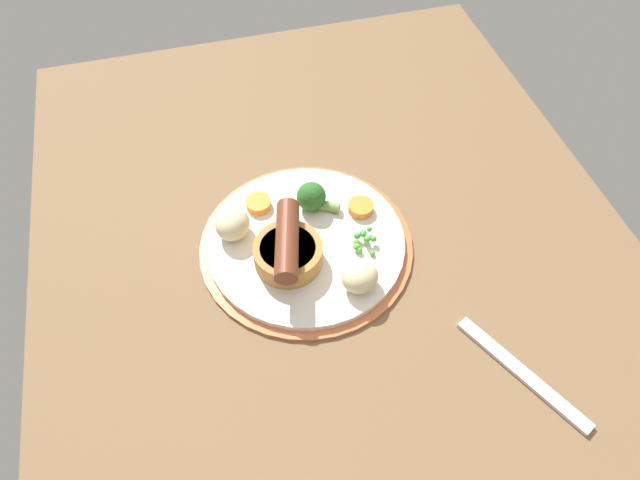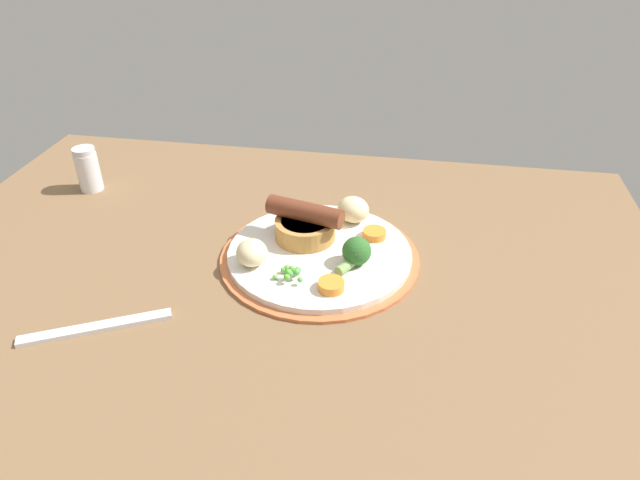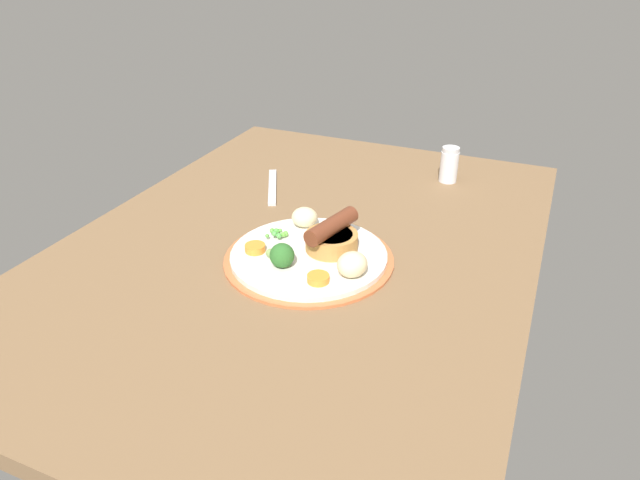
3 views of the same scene
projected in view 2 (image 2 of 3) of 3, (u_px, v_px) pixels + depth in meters
dining_table at (278, 279)px, 80.59cm from camera, size 110.00×80.00×3.00cm
dinner_plate at (320, 255)px, 81.89cm from camera, size 28.61×28.61×1.40cm
sausage_pudding at (305, 224)px, 83.01cm from camera, size 11.76×8.85×5.89cm
pea_pile at (291, 272)px, 75.40cm from camera, size 4.25×3.33×1.70cm
broccoli_floret_near at (356, 252)px, 77.68cm from camera, size 4.63×5.80×4.02cm
potato_chunk_0 at (353, 209)px, 87.29cm from camera, size 6.51×6.30×3.96cm
potato_chunk_1 at (252, 253)px, 77.81cm from camera, size 5.51×5.78×3.59cm
carrot_slice_0 at (374, 234)px, 84.12cm from camera, size 4.64×4.64×1.13cm
carrot_slice_3 at (331, 285)px, 73.63cm from camera, size 4.02×4.02×1.20cm
fork at (96, 327)px, 69.41cm from camera, size 16.80×9.53×0.60cm
salt_shaker at (88, 169)px, 97.96cm from camera, size 3.91×3.91×7.76cm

